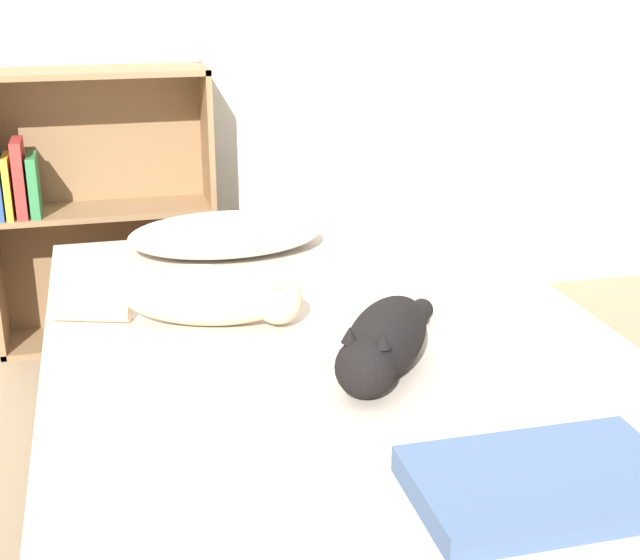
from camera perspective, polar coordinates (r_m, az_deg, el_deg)
The scene contains 7 objects.
ground_plane at distance 2.39m, azimuth 0.86°, elevation -13.99°, with size 8.00×8.00×0.00m, color #997F60.
bed at distance 2.27m, azimuth 0.89°, elevation -9.20°, with size 1.42×1.93×0.46m.
pillow at distance 2.81m, azimuth -6.08°, elevation 2.94°, with size 0.61×0.38×0.11m.
cat_light at distance 2.24m, azimuth -6.92°, elevation -1.05°, with size 0.61×0.28×0.16m.
cat_dark at distance 1.97m, azimuth 4.12°, elevation -3.98°, with size 0.37×0.46×0.16m.
bookshelf at distance 3.30m, azimuth -14.31°, elevation 4.75°, with size 0.78×0.26×0.98m.
blanket_fold at distance 1.61m, azimuth 14.15°, elevation -12.49°, with size 0.46×0.28×0.05m.
Camera 1 is at (-0.51, -1.92, 1.34)m, focal length 50.00 mm.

